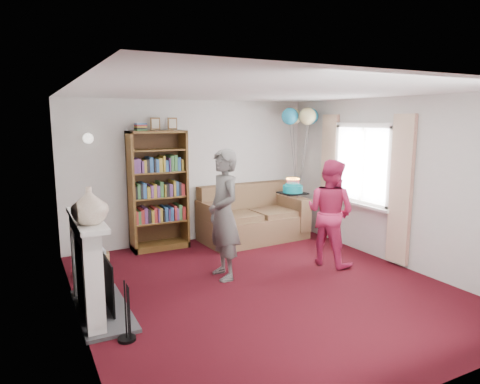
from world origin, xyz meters
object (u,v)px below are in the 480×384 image
sofa (252,219)px  birthday_cake (293,189)px  bookcase (158,192)px  person_magenta (330,212)px  person_striped (224,215)px

sofa → birthday_cake: birthday_cake is taller
bookcase → person_magenta: bearing=-43.9°
person_magenta → birthday_cake: bearing=65.2°
bookcase → person_striped: (0.40, -1.76, -0.08)m
person_magenta → birthday_cake: 0.77m
birthday_cake → person_magenta: bearing=-3.6°
person_magenta → birthday_cake: person_magenta is taller
bookcase → birthday_cake: size_ratio=6.50×
person_striped → person_magenta: (1.66, -0.21, -0.10)m
person_magenta → sofa: bearing=-9.0°
bookcase → person_magenta: size_ratio=1.38×
sofa → birthday_cake: 1.92m
bookcase → person_striped: bearing=-77.4°
person_magenta → bookcase: bearing=25.0°
birthday_cake → bookcase: bearing=125.9°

